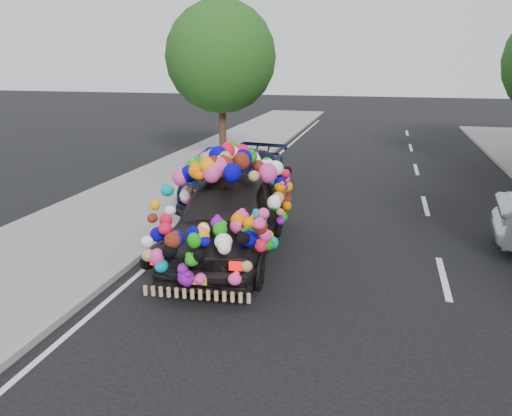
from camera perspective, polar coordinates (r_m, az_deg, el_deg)
The scene contains 7 objects.
ground at distance 10.22m, azimuth 0.11°, elevation -5.93°, with size 100.00×100.00×0.00m, color black.
sidewalk at distance 11.94m, azimuth -20.37°, elevation -3.34°, with size 4.00×60.00×0.12m, color gray.
kerb at distance 10.97m, azimuth -11.91°, elevation -4.33°, with size 0.15×60.00×0.13m, color gray.
lane_markings at distance 10.03m, azimuth 20.64°, elevation -7.47°, with size 6.00×50.00×0.01m, color silver, non-canonical shape.
tree_near_sidewalk at distance 19.64m, azimuth -3.99°, elevation 16.82°, with size 4.20×4.20×6.13m.
plush_art_car at distance 10.17m, azimuth -3.21°, elevation 0.95°, with size 2.71×5.17×2.28m.
navy_sedan at distance 14.70m, azimuth -2.31°, elevation 3.78°, with size 1.87×4.59×1.33m, color black.
Camera 1 is at (2.32, -9.16, 3.90)m, focal length 35.00 mm.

